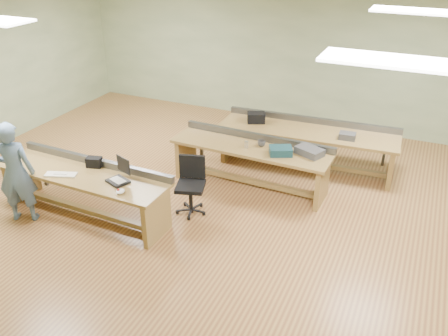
{
  "coord_description": "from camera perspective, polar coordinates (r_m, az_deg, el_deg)",
  "views": [
    {
      "loc": [
        2.89,
        -6.03,
        4.09
      ],
      "look_at": [
        0.46,
        -0.6,
        1.0
      ],
      "focal_mm": 38.0,
      "sensor_mm": 36.0,
      "label": 1
    }
  ],
  "objects": [
    {
      "name": "workbench_mid",
      "position": [
        8.07,
        3.28,
        1.41
      ],
      "size": [
        2.76,
        0.82,
        0.86
      ],
      "rotation": [
        0.0,
        0.0,
        -0.03
      ],
      "color": "olive",
      "rests_on": "floor"
    },
    {
      "name": "person",
      "position": [
        7.66,
        -23.82,
        -0.49
      ],
      "size": [
        0.69,
        0.59,
        1.6
      ],
      "primitive_type": "imported",
      "rotation": [
        0.0,
        0.0,
        3.57
      ],
      "color": "#637DA3",
      "rests_on": "floor"
    },
    {
      "name": "ceiling",
      "position": [
        6.77,
        -1.57,
        18.16
      ],
      "size": [
        10.0,
        10.0,
        0.0
      ],
      "primitive_type": "plane",
      "color": "silver",
      "rests_on": "wall_back"
    },
    {
      "name": "laptop_screen",
      "position": [
        6.97,
        -12.01,
        0.37
      ],
      "size": [
        0.29,
        0.12,
        0.24
      ],
      "primitive_type": "cube",
      "rotation": [
        0.0,
        0.0,
        -0.36
      ],
      "color": "black",
      "rests_on": "laptop_base"
    },
    {
      "name": "task_chair",
      "position": [
        7.44,
        -3.97,
        -2.96
      ],
      "size": [
        0.61,
        0.61,
        0.9
      ],
      "rotation": [
        0.0,
        0.0,
        0.3
      ],
      "color": "black",
      "rests_on": "floor"
    },
    {
      "name": "workbench_back",
      "position": [
        8.83,
        10.02,
        3.47
      ],
      "size": [
        3.26,
        1.04,
        0.86
      ],
      "rotation": [
        0.0,
        0.0,
        0.06
      ],
      "color": "olive",
      "rests_on": "floor"
    },
    {
      "name": "wall_back",
      "position": [
        10.75,
        8.01,
        13.23
      ],
      "size": [
        10.0,
        0.04,
        3.0
      ],
      "primitive_type": "cube",
      "color": "#A9B98C",
      "rests_on": "floor"
    },
    {
      "name": "camera_bag",
      "position": [
        7.52,
        -15.35,
        0.69
      ],
      "size": [
        0.26,
        0.2,
        0.15
      ],
      "primitive_type": "cube",
      "rotation": [
        0.0,
        0.0,
        0.27
      ],
      "color": "black",
      "rests_on": "workbench_front"
    },
    {
      "name": "wall_front",
      "position": [
        4.38,
        -25.01,
        -11.89
      ],
      "size": [
        10.0,
        0.04,
        3.0
      ],
      "primitive_type": "cube",
      "color": "#A9B98C",
      "rests_on": "floor"
    },
    {
      "name": "keyboard",
      "position": [
        7.44,
        -19.03,
        -0.76
      ],
      "size": [
        0.49,
        0.3,
        0.03
      ],
      "primitive_type": "cube",
      "rotation": [
        0.0,
        0.0,
        0.35
      ],
      "color": "silver",
      "rests_on": "workbench_front"
    },
    {
      "name": "trackball_mouse",
      "position": [
        6.72,
        -12.37,
        -2.76
      ],
      "size": [
        0.12,
        0.14,
        0.06
      ],
      "primitive_type": "ellipsoid",
      "rotation": [
        0.0,
        0.0,
        -0.03
      ],
      "color": "white",
      "rests_on": "workbench_front"
    },
    {
      "name": "fluor_panels",
      "position": [
        6.78,
        -1.56,
        17.91
      ],
      "size": [
        6.2,
        3.5,
        0.03
      ],
      "color": "white",
      "rests_on": "ceiling"
    },
    {
      "name": "storage_box_back",
      "position": [
        8.94,
        3.89,
        6.08
      ],
      "size": [
        0.39,
        0.34,
        0.18
      ],
      "primitive_type": "cube",
      "rotation": [
        0.0,
        0.0,
        0.43
      ],
      "color": "black",
      "rests_on": "workbench_back"
    },
    {
      "name": "laptop_base",
      "position": [
        7.02,
        -12.64,
        -1.57
      ],
      "size": [
        0.37,
        0.34,
        0.03
      ],
      "primitive_type": "cube",
      "rotation": [
        0.0,
        0.0,
        -0.36
      ],
      "color": "black",
      "rests_on": "workbench_front"
    },
    {
      "name": "workbench_front",
      "position": [
        7.52,
        -16.39,
        -1.83
      ],
      "size": [
        2.82,
        0.83,
        0.86
      ],
      "rotation": [
        0.0,
        0.0,
        -0.03
      ],
      "color": "olive",
      "rests_on": "floor"
    },
    {
      "name": "drinks_can",
      "position": [
        7.89,
        2.7,
        2.84
      ],
      "size": [
        0.08,
        0.08,
        0.12
      ],
      "primitive_type": "cylinder",
      "rotation": [
        0.0,
        0.0,
        -0.42
      ],
      "color": "#B9B9BD",
      "rests_on": "workbench_mid"
    },
    {
      "name": "floor",
      "position": [
        7.83,
        -1.29,
        -4.04
      ],
      "size": [
        10.0,
        10.0,
        0.0
      ],
      "primitive_type": "plane",
      "color": "#A4773E",
      "rests_on": "ground"
    },
    {
      "name": "parts_bin_teal",
      "position": [
        7.71,
        6.84,
        2.06
      ],
      "size": [
        0.44,
        0.39,
        0.13
      ],
      "primitive_type": "cube",
      "rotation": [
        0.0,
        0.0,
        0.43
      ],
      "color": "#13353F",
      "rests_on": "workbench_mid"
    },
    {
      "name": "mug",
      "position": [
        7.97,
        4.53,
        2.97
      ],
      "size": [
        0.16,
        0.16,
        0.1
      ],
      "primitive_type": "imported",
      "rotation": [
        0.0,
        0.0,
        0.26
      ],
      "color": "#3A3A3D",
      "rests_on": "workbench_mid"
    },
    {
      "name": "tray_back",
      "position": [
        8.49,
        14.62,
        3.75
      ],
      "size": [
        0.29,
        0.22,
        0.11
      ],
      "primitive_type": "cube",
      "rotation": [
        0.0,
        0.0,
        0.07
      ],
      "color": "#3A3A3D",
      "rests_on": "workbench_back"
    },
    {
      "name": "parts_bin_grey",
      "position": [
        7.77,
        10.25,
        1.99
      ],
      "size": [
        0.51,
        0.43,
        0.12
      ],
      "primitive_type": "cube",
      "rotation": [
        0.0,
        0.0,
        -0.41
      ],
      "color": "#3A3A3D",
      "rests_on": "workbench_mid"
    }
  ]
}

